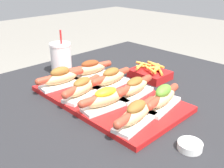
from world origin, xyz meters
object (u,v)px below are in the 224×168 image
object	(u,v)px
hot_dog_3	(136,114)
hot_dog_5	(111,78)
hot_dog_1	(82,88)
hot_dog_7	(163,98)
serving_tray	(108,98)
fries_basket	(150,73)
hot_dog_4	(90,69)
hot_dog_2	(106,98)
hot_dog_6	(135,87)
sauce_bowl	(190,145)
drink_cup	(61,58)
hot_dog_0	(61,78)

from	to	relation	value
hot_dog_3	hot_dog_5	bearing A→B (deg)	150.53
hot_dog_1	hot_dog_7	world-z (taller)	hot_dog_7
serving_tray	fries_basket	world-z (taller)	fries_basket
hot_dog_4	hot_dog_7	size ratio (longest dim) A/B	0.99
hot_dog_2	hot_dog_7	size ratio (longest dim) A/B	1.00
hot_dog_7	hot_dog_5	bearing A→B (deg)	179.81
hot_dog_3	hot_dog_4	bearing A→B (deg)	158.88
serving_tray	hot_dog_1	world-z (taller)	hot_dog_1
serving_tray	hot_dog_4	distance (m)	0.21
hot_dog_2	hot_dog_5	distance (m)	0.18
fries_basket	hot_dog_4	bearing A→B (deg)	-128.81
hot_dog_6	hot_dog_5	bearing A→B (deg)	179.45
hot_dog_2	hot_dog_6	xyz separation A→B (m)	(0.01, 0.14, -0.00)
hot_dog_2	hot_dog_7	bearing A→B (deg)	46.75
hot_dog_7	sauce_bowl	size ratio (longest dim) A/B	3.11
hot_dog_3	hot_dog_6	distance (m)	0.19
hot_dog_7	hot_dog_3	bearing A→B (deg)	-87.49
hot_dog_7	serving_tray	bearing A→B (deg)	-159.82
hot_dog_6	drink_cup	size ratio (longest dim) A/B	1.03
hot_dog_6	hot_dog_7	xyz separation A→B (m)	(0.12, 0.00, 0.00)
hot_dog_6	hot_dog_7	distance (m)	0.12
hot_dog_4	sauce_bowl	bearing A→B (deg)	-12.13
hot_dog_0	hot_dog_2	distance (m)	0.25
hot_dog_5	hot_dog_6	distance (m)	0.12
hot_dog_3	hot_dog_2	bearing A→B (deg)	178.07
hot_dog_5	hot_dog_2	bearing A→B (deg)	-49.71
hot_dog_0	hot_dog_7	bearing A→B (deg)	20.30
serving_tray	hot_dog_6	world-z (taller)	hot_dog_6
hot_dog_5	fries_basket	xyz separation A→B (m)	(0.03, 0.21, -0.03)
hot_dog_7	hot_dog_6	bearing A→B (deg)	-179.84
hot_dog_7	fries_basket	distance (m)	0.30
serving_tray	hot_dog_5	bearing A→B (deg)	128.72
hot_dog_0	fries_basket	world-z (taller)	hot_dog_0
hot_dog_1	hot_dog_6	bearing A→B (deg)	46.73
serving_tray	fries_basket	bearing A→B (deg)	95.59
hot_dog_1	drink_cup	distance (m)	0.30
hot_dog_0	sauce_bowl	size ratio (longest dim) A/B	3.13
hot_dog_5	hot_dog_0	bearing A→B (deg)	-133.91
hot_dog_7	fries_basket	size ratio (longest dim) A/B	1.26
hot_dog_2	fries_basket	distance (m)	0.36
hot_dog_1	fries_basket	world-z (taller)	hot_dog_1
hot_dog_3	fries_basket	world-z (taller)	hot_dog_3
hot_dog_2	hot_dog_7	world-z (taller)	hot_dog_7
hot_dog_6	sauce_bowl	xyz separation A→B (m)	(0.29, -0.11, -0.04)
hot_dog_2	hot_dog_4	size ratio (longest dim) A/B	1.01
hot_dog_4	hot_dog_7	world-z (taller)	hot_dog_7
hot_dog_2	hot_dog_4	world-z (taller)	same
hot_dog_3	hot_dog_4	world-z (taller)	same
serving_tray	hot_dog_7	size ratio (longest dim) A/B	2.64
serving_tray	drink_cup	distance (m)	0.35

